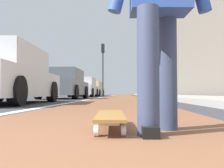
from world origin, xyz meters
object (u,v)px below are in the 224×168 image
Objects in this scene: parked_car_mid at (64,84)px; traffic_light at (103,60)px; parked_car_far at (84,88)px; skateboard at (110,117)px; parked_car_near at (5,76)px; parked_car_end at (92,89)px.

traffic_light is at bearing -6.44° from parked_car_mid.
parked_car_far is (6.90, 0.11, 0.00)m from parked_car_mid.
parked_car_mid is (10.60, 2.97, 0.63)m from skateboard.
parked_car_near is 6.13m from parked_car_mid.
parked_car_end is at bearing 7.81° from skateboard.
parked_car_mid is at bearing -179.07° from parked_car_far.
parked_car_far is 5.57m from parked_car_end.
skateboard is 23.29m from parked_car_end.
traffic_light is at bearing 5.18° from skateboard.
parked_car_mid is at bearing 15.67° from skateboard.
parked_car_mid is 0.96× the size of parked_car_end.
parked_car_mid is at bearing -179.12° from parked_car_end.
parked_car_end reaches higher than parked_car_near.
parked_car_end is (18.59, 0.15, 0.00)m from parked_car_near.
traffic_light is (2.99, -1.23, 2.54)m from parked_car_far.
skateboard is 0.20× the size of parked_car_mid.
skateboard is 20.81m from traffic_light.
skateboard is 0.19× the size of parked_car_near.
skateboard is 17.78m from parked_car_far.
traffic_light reaches higher than parked_car_mid.
parked_car_near is 1.07× the size of parked_car_mid.
traffic_light is (20.49, 1.86, 3.17)m from skateboard.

